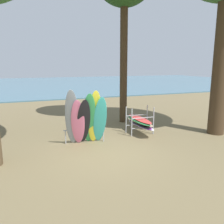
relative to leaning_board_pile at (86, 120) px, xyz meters
name	(u,v)px	position (x,y,z in m)	size (l,w,h in m)	color
ground_plane	(102,153)	(0.30, -1.03, -1.02)	(80.00, 80.00, 0.00)	brown
lake_water	(40,84)	(0.30, 30.25, -0.97)	(80.00, 36.00, 0.10)	#477084
leaning_board_pile	(86,120)	(0.00, 0.00, 0.00)	(1.74, 1.03, 2.27)	gray
board_storage_rack	(139,122)	(2.68, 0.65, -0.47)	(1.15, 2.13, 1.25)	#9EA0A5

